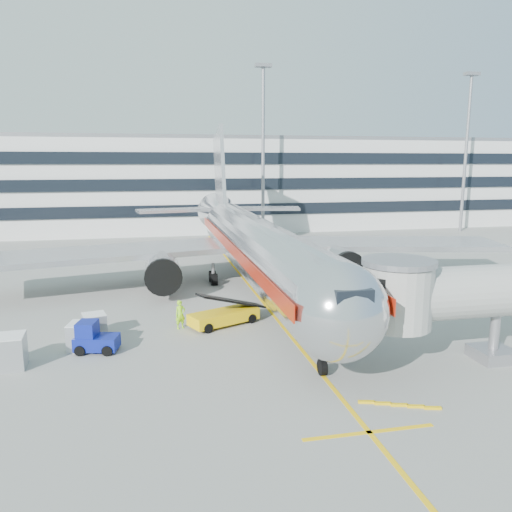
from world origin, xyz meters
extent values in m
plane|color=gray|center=(0.00, 0.00, 0.00)|extent=(180.00, 180.00, 0.00)
cube|color=yellow|center=(0.00, 10.00, 0.01)|extent=(0.25, 70.00, 0.01)
cube|color=yellow|center=(0.00, -14.00, 0.01)|extent=(6.00, 0.25, 0.01)
cylinder|color=silver|center=(0.00, 8.00, 4.20)|extent=(5.00, 36.00, 5.00)
sphere|color=silver|center=(0.00, -10.00, 4.20)|extent=(5.00, 5.00, 5.00)
cone|color=silver|center=(0.00, 31.00, 4.80)|extent=(5.00, 10.00, 5.00)
cube|color=black|center=(0.00, -11.50, 5.33)|extent=(1.80, 1.20, 0.90)
cube|color=#B7B7BC|center=(13.00, 13.50, 3.40)|extent=(24.95, 12.07, 0.50)
cube|color=#B7B7BC|center=(-13.00, 13.50, 3.40)|extent=(24.95, 12.07, 0.50)
cylinder|color=#99999E|center=(8.00, 10.00, 2.20)|extent=(3.00, 4.20, 3.00)
cylinder|color=#99999E|center=(-8.00, 10.00, 2.20)|extent=(3.00, 4.20, 3.00)
cylinder|color=black|center=(8.00, 8.00, 2.20)|extent=(3.10, 0.50, 3.10)
cylinder|color=black|center=(-8.00, 8.00, 2.20)|extent=(3.10, 0.50, 3.10)
cube|color=#B7B7BC|center=(0.00, 31.50, 9.20)|extent=(0.45, 9.39, 13.72)
cube|color=#B7B7BC|center=(5.50, 32.00, 5.40)|extent=(10.41, 4.94, 0.35)
cube|color=#B7B7BC|center=(-5.50, 32.00, 5.40)|extent=(10.41, 4.94, 0.35)
cylinder|color=gray|center=(0.00, -8.00, 0.90)|extent=(0.24, 0.24, 1.80)
cylinder|color=black|center=(0.00, -8.00, 0.45)|extent=(0.35, 0.90, 0.90)
cylinder|color=gray|center=(3.20, 14.00, 1.00)|extent=(0.30, 0.30, 2.00)
cylinder|color=gray|center=(-3.20, 14.00, 1.00)|extent=(0.30, 0.30, 2.00)
cube|color=#A11D0B|center=(2.52, 8.00, 4.50)|extent=(0.06, 38.00, 0.90)
cube|color=#A11D0B|center=(-2.52, 8.00, 4.50)|extent=(0.06, 38.00, 0.90)
cylinder|color=#A8A8A3|center=(10.50, -8.00, 4.20)|extent=(13.00, 3.00, 3.00)
cylinder|color=#A8A8A3|center=(4.20, -8.00, 4.20)|extent=(3.80, 3.80, 3.40)
cylinder|color=gray|center=(4.20, -8.00, 6.10)|extent=(4.00, 4.00, 0.30)
cube|color=black|center=(2.90, -8.00, 4.20)|extent=(1.40, 2.60, 2.60)
cylinder|color=gray|center=(10.50, -8.00, 1.60)|extent=(0.56, 0.56, 3.20)
cube|color=gray|center=(10.50, -8.00, 0.35)|extent=(2.20, 2.20, 0.70)
cylinder|color=black|center=(9.60, -8.00, 0.35)|extent=(0.35, 0.70, 0.70)
cylinder|color=black|center=(11.40, -8.00, 0.35)|extent=(0.35, 0.70, 0.70)
cube|color=silver|center=(0.00, 58.00, 7.50)|extent=(150.00, 24.00, 15.00)
cube|color=black|center=(0.00, 45.90, 4.00)|extent=(150.00, 0.30, 1.80)
cube|color=black|center=(0.00, 45.90, 8.00)|extent=(150.00, 0.30, 1.80)
cube|color=black|center=(0.00, 45.90, 12.00)|extent=(150.00, 0.30, 1.80)
cube|color=gray|center=(0.00, 58.00, 15.30)|extent=(150.00, 24.00, 0.60)
cylinder|color=gray|center=(8.00, 42.00, 12.50)|extent=(0.50, 0.50, 25.00)
cube|color=gray|center=(8.00, 42.00, 25.20)|extent=(2.40, 1.20, 0.50)
cylinder|color=gray|center=(42.00, 42.00, 12.50)|extent=(0.50, 0.50, 25.00)
cube|color=gray|center=(42.00, 42.00, 25.20)|extent=(2.40, 1.20, 0.50)
cube|color=#E9B809|center=(-4.00, 1.56, 0.63)|extent=(5.33, 3.73, 0.80)
cube|color=black|center=(-4.00, 1.56, 1.65)|extent=(5.32, 3.31, 1.75)
cylinder|color=black|center=(-5.99, 1.54, 0.34)|extent=(0.76, 0.57, 0.68)
cylinder|color=black|center=(-5.34, 0.08, 0.34)|extent=(0.76, 0.57, 0.68)
cylinder|color=black|center=(-2.66, 3.04, 0.34)|extent=(0.76, 0.57, 0.68)
cylinder|color=black|center=(-2.01, 1.58, 0.34)|extent=(0.76, 0.57, 0.68)
cube|color=navy|center=(-12.33, -1.87, 0.59)|extent=(2.80, 1.97, 0.82)
cube|color=navy|center=(-12.86, -1.75, 1.41)|extent=(1.36, 1.57, 1.00)
cube|color=black|center=(-12.86, -1.75, 1.73)|extent=(1.23, 1.37, 0.09)
cylinder|color=black|center=(-12.98, -1.03, 0.32)|extent=(0.68, 0.40, 0.64)
cylinder|color=black|center=(-13.27, -2.36, 0.32)|extent=(0.68, 0.40, 0.64)
cylinder|color=black|center=(-11.38, -1.38, 0.32)|extent=(0.68, 0.40, 0.64)
cylinder|color=black|center=(-11.68, -2.71, 0.32)|extent=(0.68, 0.40, 0.64)
cube|color=#A8AAAF|center=(-13.22, -1.26, 0.82)|extent=(1.85, 1.85, 1.64)
cube|color=white|center=(-13.22, -1.26, 1.66)|extent=(1.85, 1.85, 0.06)
cube|color=#A8AAAF|center=(-12.76, 1.11, 0.74)|extent=(1.74, 1.74, 1.47)
cube|color=white|center=(-12.76, 1.11, 1.49)|extent=(1.74, 1.74, 0.06)
cube|color=#A8AAAF|center=(-16.93, -3.38, 0.92)|extent=(1.90, 1.90, 1.83)
cube|color=white|center=(-16.93, -3.38, 1.85)|extent=(1.90, 1.90, 0.07)
imported|color=#95E818|center=(-7.07, 1.40, 1.01)|extent=(0.86, 0.71, 2.02)
camera|label=1|loc=(-8.82, -32.17, 11.41)|focal=35.00mm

